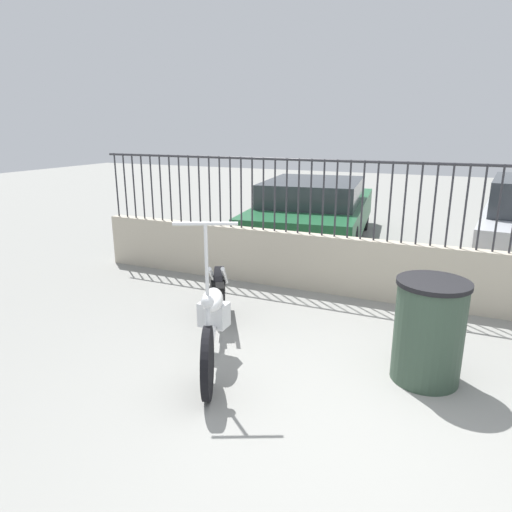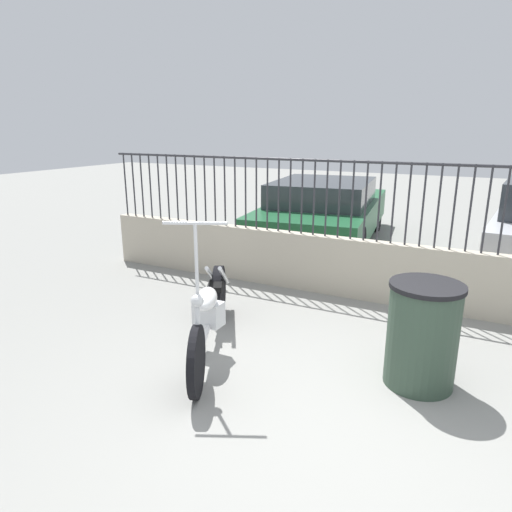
% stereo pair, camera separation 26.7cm
% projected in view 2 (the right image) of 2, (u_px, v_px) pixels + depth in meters
% --- Properties ---
extents(ground_plane, '(40.00, 40.00, 0.00)m').
position_uv_depth(ground_plane, '(332.00, 426.00, 3.44)').
color(ground_plane, gray).
extents(low_wall, '(9.02, 0.18, 0.78)m').
position_uv_depth(low_wall, '(402.00, 275.00, 5.71)').
color(low_wall, '#B2A893').
rests_on(low_wall, ground_plane).
extents(fence_railing, '(9.02, 0.04, 1.00)m').
position_uv_depth(fence_railing, '(409.00, 193.00, 5.43)').
color(fence_railing, '#2D2D33').
rests_on(fence_railing, low_wall).
extents(motorcycle_white, '(1.10, 2.16, 1.46)m').
position_uv_depth(motorcycle_white, '(211.00, 308.00, 4.65)').
color(motorcycle_white, black).
rests_on(motorcycle_white, ground_plane).
extents(trash_bin, '(0.62, 0.62, 0.93)m').
position_uv_depth(trash_bin, '(422.00, 335.00, 3.90)').
color(trash_bin, '#334738').
rests_on(trash_bin, ground_plane).
extents(car_green, '(2.40, 4.63, 1.22)m').
position_uv_depth(car_green, '(324.00, 210.00, 8.77)').
color(car_green, black).
rests_on(car_green, ground_plane).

